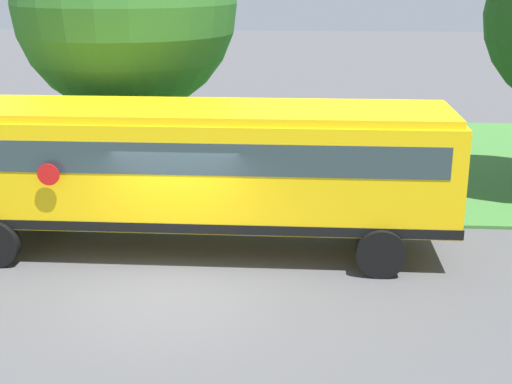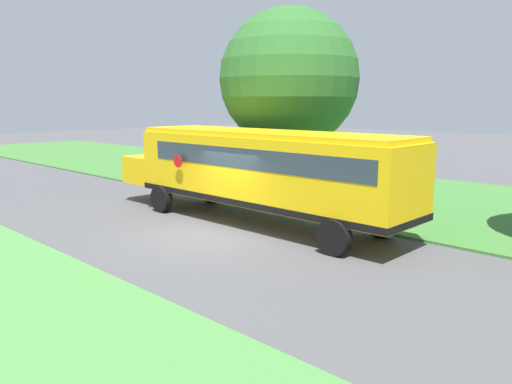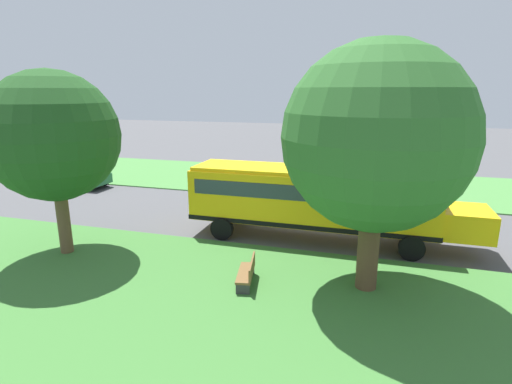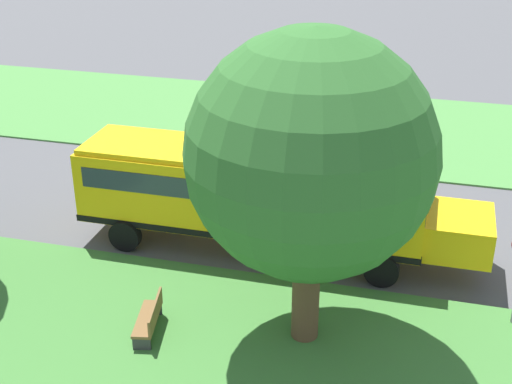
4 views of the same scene
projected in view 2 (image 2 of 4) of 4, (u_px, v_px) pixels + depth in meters
ground_plane at (205, 236)px, 15.51m from camera, size 120.00×120.00×0.00m
grass_verge at (374, 193)px, 22.59m from camera, size 12.00×80.00×0.08m
school_bus at (259, 168)px, 16.76m from camera, size 2.85×12.42×3.16m
oak_tree_beside_bus at (291, 80)px, 20.66m from camera, size 5.80×5.80×7.96m
stop_sign at (178, 153)px, 23.46m from camera, size 0.08×0.68×2.74m
park_bench at (377, 196)px, 19.52m from camera, size 1.67×0.80×0.92m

